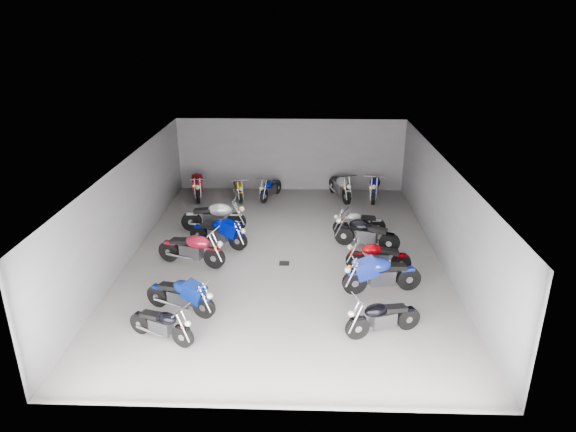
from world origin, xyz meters
The scene contains 21 objects.
ground centered at (0.00, 0.00, 0.00)m, with size 14.00×14.00×0.00m, color gray.
wall_back centered at (0.00, 7.00, 1.60)m, with size 10.00×0.10×3.20m, color slate.
wall_left centered at (-5.00, 0.00, 1.60)m, with size 0.10×14.00×3.20m, color slate.
wall_right centered at (5.00, 0.00, 1.60)m, with size 0.10×14.00×3.20m, color slate.
ceiling centered at (0.00, 0.00, 3.22)m, with size 10.00×14.00×0.04m, color black.
drain_grate centered at (0.00, -0.50, 0.01)m, with size 0.32×0.32×0.01m, color black.
motorcycle_left_a centered at (-2.80, -4.71, 0.45)m, with size 1.74×0.87×0.82m.
motorcycle_left_b centered at (-2.61, -3.44, 0.50)m, with size 1.99×0.89×0.92m.
motorcycle_left_d centered at (-2.89, -0.65, 0.55)m, with size 2.23×0.78×1.00m.
motorcycle_left_e centered at (-2.27, 0.72, 0.52)m, with size 2.08×0.88×0.95m.
motorcycle_left_f centered at (-2.64, 2.06, 0.57)m, with size 2.37×0.47×1.04m.
motorcycle_right_a centered at (2.57, -4.28, 0.48)m, with size 1.93×0.79×0.88m.
motorcycle_right_c centered at (2.81, -2.18, 0.55)m, with size 2.29×0.61×1.01m.
motorcycle_right_d centered at (2.89, -0.88, 0.48)m, with size 2.01×0.44×0.88m.
motorcycle_right_e centered at (2.70, 0.75, 0.54)m, with size 2.15×0.98×0.99m.
motorcycle_right_f centered at (2.57, 1.91, 0.46)m, with size 1.91×0.42×0.84m.
motorcycle_back_a centered at (-3.99, 5.78, 0.56)m, with size 0.67×2.32×1.03m.
motorcycle_back_b centered at (-2.22, 5.64, 0.45)m, with size 0.61×1.82×0.82m.
motorcycle_back_c centered at (-0.84, 5.71, 0.46)m, with size 0.83×1.83×0.85m.
motorcycle_back_e centered at (2.15, 5.80, 0.54)m, with size 0.83×2.18×0.99m.
motorcycle_back_f centered at (3.63, 5.82, 0.54)m, with size 0.60×2.24×0.99m.
Camera 1 is at (0.59, -15.16, 7.40)m, focal length 32.00 mm.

